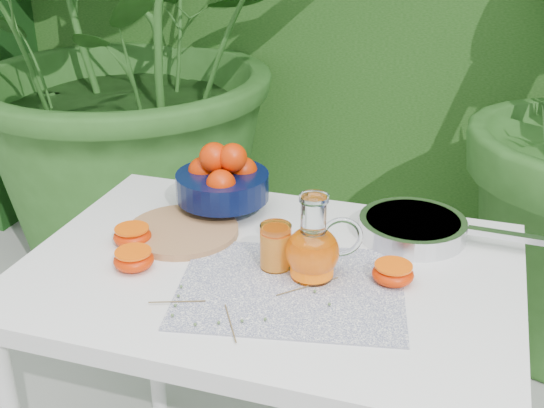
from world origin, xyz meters
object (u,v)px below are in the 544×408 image
(fruit_bowl, at_px, (223,180))
(white_table, at_px, (269,299))
(cutting_board, at_px, (183,231))
(juice_pitcher, at_px, (314,249))
(saute_pan, at_px, (414,227))

(fruit_bowl, bearing_deg, white_table, -49.59)
(white_table, xyz_separation_m, fruit_bowl, (-0.18, 0.22, 0.16))
(white_table, distance_m, cutting_board, 0.25)
(juice_pitcher, bearing_deg, white_table, 169.19)
(cutting_board, bearing_deg, fruit_bowl, 73.78)
(juice_pitcher, height_order, saute_pan, juice_pitcher)
(cutting_board, bearing_deg, white_table, -17.94)
(white_table, xyz_separation_m, juice_pitcher, (0.10, -0.02, 0.15))
(white_table, height_order, juice_pitcher, juice_pitcher)
(white_table, xyz_separation_m, cutting_board, (-0.22, 0.07, 0.09))
(juice_pitcher, xyz_separation_m, saute_pan, (0.17, 0.24, -0.04))
(cutting_board, relative_size, saute_pan, 0.60)
(white_table, bearing_deg, fruit_bowl, 130.41)
(fruit_bowl, relative_size, juice_pitcher, 1.58)
(cutting_board, distance_m, saute_pan, 0.51)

